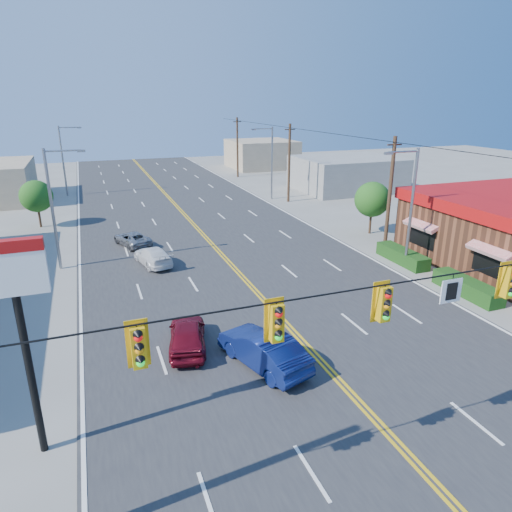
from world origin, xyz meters
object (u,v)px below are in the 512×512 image
object	(u,v)px
signal_span	(413,315)
pizza_hut_sign	(18,306)
car_magenta	(187,336)
car_white	(153,257)
car_blue	(263,350)
car_silver	(132,239)

from	to	relation	value
signal_span	pizza_hut_sign	world-z (taller)	signal_span
car_magenta	car_white	distance (m)	11.88
car_magenta	car_white	size ratio (longest dim) A/B	0.97
car_blue	car_silver	xyz separation A→B (m)	(-3.42, 19.34, -0.23)
car_silver	car_white	bearing A→B (deg)	81.32
signal_span	car_magenta	world-z (taller)	signal_span
car_white	car_silver	bearing A→B (deg)	-91.45
car_white	car_silver	world-z (taller)	car_white
signal_span	car_magenta	size ratio (longest dim) A/B	5.99
pizza_hut_sign	car_magenta	world-z (taller)	pizza_hut_sign
car_magenta	signal_span	bearing A→B (deg)	133.04
car_magenta	car_silver	world-z (taller)	car_magenta
signal_span	pizza_hut_sign	distance (m)	11.60
signal_span	car_white	bearing A→B (deg)	103.41
car_blue	car_silver	size ratio (longest dim) A/B	1.21
car_magenta	car_blue	xyz separation A→B (m)	(2.73, -2.52, 0.08)
car_magenta	car_white	bearing A→B (deg)	-78.46
pizza_hut_sign	signal_span	bearing A→B (deg)	-20.19
car_magenta	car_silver	distance (m)	16.83
signal_span	pizza_hut_sign	xyz separation A→B (m)	(-10.88, 4.00, 0.30)
car_silver	car_magenta	bearing A→B (deg)	73.53
pizza_hut_sign	car_blue	xyz separation A→B (m)	(8.53, 2.08, -4.41)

